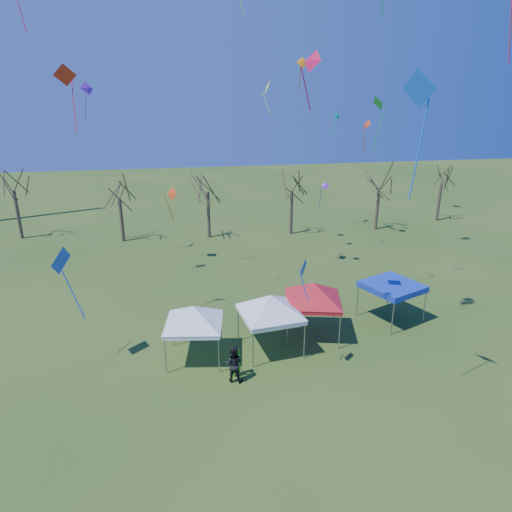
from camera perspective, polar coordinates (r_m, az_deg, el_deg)
The scene contains 26 objects.
ground at distance 24.73m, azimuth 4.84°, elevation -14.24°, with size 140.00×140.00×0.00m, color #2D4E19.
tree_0 at distance 50.00m, azimuth -28.34°, elevation 9.08°, with size 3.83×3.83×8.44m.
tree_1 at distance 45.35m, azimuth -16.90°, elevation 8.80°, with size 3.42×3.42×7.54m.
tree_2 at distance 44.84m, azimuth -6.14°, elevation 10.07°, with size 3.71×3.71×8.18m.
tree_3 at distance 45.94m, azimuth 4.56°, elevation 10.08°, with size 3.59×3.59×7.91m.
tree_4 at distance 49.12m, azimuth 15.32°, elevation 10.07°, with size 3.58×3.58×7.89m.
tree_5 at distance 54.99m, azimuth 22.38°, elevation 9.93°, with size 3.39×3.39×7.46m.
tent_white_west at distance 24.53m, azimuth -7.87°, elevation -6.67°, with size 4.11×4.11×3.66m.
tent_white_mid at distance 25.07m, azimuth 1.83°, elevation -5.39°, with size 4.39×4.39×3.90m.
tent_red at distance 26.71m, azimuth 7.18°, elevation -3.81°, with size 4.34×4.34×3.95m.
tent_blue at distance 30.01m, azimuth 16.68°, elevation -3.70°, with size 4.09×4.09×2.47m.
person_dark at distance 23.51m, azimuth -2.80°, elevation -13.31°, with size 0.96×0.74×1.97m, color black.
person_green at distance 23.96m, azimuth -2.52°, elevation -13.04°, with size 0.61×0.40×1.66m, color #3ECE20.
kite_18 at distance 27.92m, azimuth 5.82°, elevation 22.84°, with size 0.73×0.44×1.84m.
kite_8 at distance 26.81m, azimuth -22.75°, elevation 20.06°, with size 1.18×0.54×3.46m.
kite_11 at distance 33.82m, azimuth 1.37°, elevation 20.33°, with size 0.70×1.17×2.46m.
kite_5 at distance 18.59m, azimuth 19.80°, elevation 18.96°, with size 1.14×1.53×4.70m.
kite_1 at distance 21.73m, azimuth 5.90°, elevation -1.48°, with size 0.72×0.96×2.28m.
kite_13 at distance 38.26m, azimuth -10.52°, elevation 7.66°, with size 1.16×1.19×3.02m.
kite_17 at distance 30.91m, azimuth 15.08°, elevation 17.91°, with size 0.77×1.16×3.32m.
kite_2 at distance 39.43m, azimuth -20.38°, elevation 19.03°, with size 1.27×1.22×2.78m.
kite_22 at distance 41.23m, azimuth 8.57°, elevation 8.52°, with size 0.91×0.81×2.55m.
kite_12 at distance 44.16m, azimuth 13.68°, elevation 15.63°, with size 0.73×1.03×2.93m.
kite_14 at distance 24.51m, azimuth -23.29°, elevation -0.55°, with size 1.35×1.70×4.23m.
kite_27 at distance 22.98m, azimuth 7.00°, elevation 23.00°, with size 1.00×1.24×2.74m.
kite_19 at distance 39.60m, azimuth 10.09°, elevation 16.79°, with size 0.75×0.65×1.90m.
Camera 1 is at (-5.68, -19.69, 13.84)m, focal length 32.00 mm.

